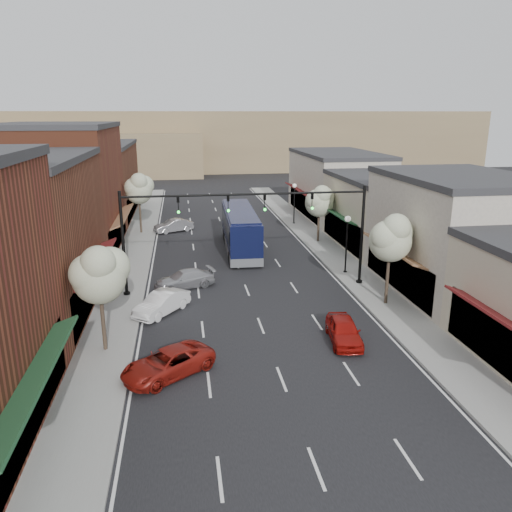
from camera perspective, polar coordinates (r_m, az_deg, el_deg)
name	(u,v)px	position (r m, az deg, el deg)	size (l,w,h in m)	color
ground	(267,341)	(26.90, 1.23, -9.68)	(160.00, 160.00, 0.00)	black
sidewalk_left	(134,253)	(44.14, -13.75, 0.33)	(2.80, 73.00, 0.15)	gray
sidewalk_right	(323,246)	(45.70, 7.70, 1.19)	(2.80, 73.00, 0.15)	gray
curb_left	(151,252)	(44.03, -11.94, 0.41)	(0.25, 73.00, 0.17)	gray
curb_right	(308,246)	(45.33, 6.00, 1.12)	(0.25, 73.00, 0.17)	gray
bldg_left_midnear	(8,239)	(32.30, -26.48, 1.78)	(10.14, 14.10, 9.40)	brown
bldg_left_midfar	(61,190)	(45.45, -21.44, 7.01)	(10.14, 14.10, 10.90)	brown
bldg_left_far	(93,181)	(61.18, -18.14, 8.20)	(10.14, 18.10, 8.40)	brown
bldg_right_midnear	(455,234)	(35.68, 21.80, 2.30)	(9.14, 12.10, 7.90)	beige
bldg_right_midfar	(383,211)	(46.32, 14.35, 4.95)	(9.14, 12.10, 6.40)	#C0B399
bldg_right_far	(337,185)	(59.21, 9.19, 8.05)	(9.14, 16.10, 7.40)	beige
hill_far	(198,140)	(114.09, -6.63, 13.08)	(120.00, 30.00, 12.00)	#7A6647
hill_near	(70,154)	(104.27, -20.44, 10.83)	(50.00, 20.00, 8.00)	#7A6647
signal_mast_right	(329,221)	(34.08, 8.35, 3.93)	(8.22, 0.46, 7.00)	black
signal_mast_left	(160,227)	(32.68, -10.92, 3.28)	(8.22, 0.46, 7.00)	black
tree_right_near	(392,237)	(31.35, 15.24, 2.15)	(2.85, 2.65, 5.95)	#47382B
tree_right_far	(320,200)	(46.22, 7.32, 6.34)	(2.85, 2.65, 5.43)	#47382B
tree_left_near	(99,273)	(25.29, -17.46, -1.86)	(2.85, 2.65, 5.69)	#47382B
tree_left_far	(139,188)	(50.49, -13.23, 7.57)	(2.85, 2.65, 6.13)	#47382B
lamp_post_near	(347,235)	(37.42, 10.35, 2.38)	(0.44, 0.44, 4.44)	black
lamp_post_far	(294,197)	(53.94, 4.41, 6.74)	(0.44, 0.44, 4.44)	black
coach_bus	(240,229)	(43.71, -1.82, 3.08)	(2.95, 11.88, 3.61)	black
red_hatchback	(344,330)	(26.94, 10.00, -8.36)	(1.55, 3.85, 1.31)	#99100B
parked_car_a	(168,363)	(23.76, -10.04, -11.97)	(2.04, 4.43, 1.23)	maroon
parked_car_b	(162,303)	(30.65, -10.72, -5.31)	(1.40, 4.02, 1.32)	white
parked_car_c	(185,279)	(34.87, -8.17, -2.63)	(1.71, 4.20, 1.22)	#9FA0A5
parked_car_e	(174,226)	(51.43, -9.40, 3.44)	(1.37, 3.94, 1.30)	#A2A1A6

